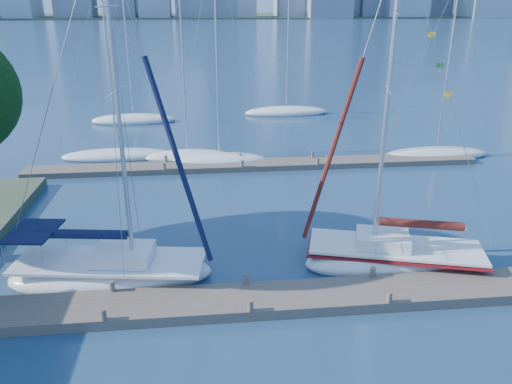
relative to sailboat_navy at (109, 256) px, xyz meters
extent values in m
plane|color=navy|center=(5.27, -2.31, -1.11)|extent=(700.00, 700.00, 0.00)
cube|color=brown|center=(5.27, -2.31, -0.91)|extent=(26.00, 2.00, 0.40)
cube|color=brown|center=(7.27, 13.69, -0.93)|extent=(30.00, 1.80, 0.36)
cube|color=#38472D|center=(5.27, 317.69, -1.11)|extent=(800.00, 100.00, 1.50)
ellipsoid|color=white|center=(0.00, 0.00, -0.87)|extent=(8.29, 3.71, 1.40)
cube|color=white|center=(0.00, 0.00, -0.22)|extent=(7.68, 3.42, 0.11)
cube|color=white|center=(0.55, -0.08, 0.11)|extent=(2.46, 2.00, 0.51)
cylinder|color=silver|center=(0.92, -0.13, 5.86)|extent=(0.17, 0.17, 12.06)
cylinder|color=silver|center=(-0.95, 0.13, 0.86)|extent=(3.77, 0.62, 0.09)
cylinder|color=black|center=(-0.95, 0.13, 0.95)|extent=(3.50, 0.86, 0.37)
cube|color=black|center=(-2.85, 0.40, 1.05)|extent=(1.98, 2.44, 0.07)
ellipsoid|color=white|center=(11.70, 0.06, -0.88)|extent=(8.06, 4.47, 1.34)
cube|color=white|center=(11.70, 0.06, -0.25)|extent=(7.46, 4.13, 0.11)
cube|color=white|center=(11.19, 0.21, 0.06)|extent=(2.51, 2.15, 0.49)
cylinder|color=silver|center=(10.84, 0.31, 5.68)|extent=(0.16, 0.16, 11.78)
cylinder|color=silver|center=(12.59, -0.18, 0.78)|extent=(3.52, 1.06, 0.09)
cylinder|color=#501411|center=(12.59, -0.18, 0.87)|extent=(3.31, 1.24, 0.36)
cube|color=maroon|center=(11.70, 0.06, -0.41)|extent=(7.64, 4.27, 0.09)
ellipsoid|color=white|center=(-2.24, 16.80, -0.92)|extent=(7.98, 2.73, 1.01)
cylinder|color=silver|center=(-2.24, 16.80, 5.53)|extent=(0.11, 0.11, 11.43)
ellipsoid|color=white|center=(2.67, 16.17, -0.93)|extent=(6.09, 2.07, 0.95)
cylinder|color=silver|center=(2.67, 16.17, 4.67)|extent=(0.10, 0.10, 9.81)
ellipsoid|color=white|center=(4.86, 14.77, -0.91)|extent=(6.92, 4.06, 1.07)
cylinder|color=silver|center=(4.86, 14.77, 6.17)|extent=(0.12, 0.12, 12.60)
ellipsoid|color=white|center=(20.32, 14.71, -0.92)|extent=(7.78, 3.04, 1.04)
cylinder|color=silver|center=(20.32, 14.71, 5.41)|extent=(0.11, 0.11, 11.14)
ellipsoid|color=white|center=(-2.47, 27.86, -0.89)|extent=(7.93, 4.45, 1.17)
cylinder|color=silver|center=(-2.47, 27.86, 5.31)|extent=(0.13, 0.13, 10.69)
ellipsoid|color=white|center=(11.96, 29.76, -0.89)|extent=(8.20, 2.71, 1.16)
cylinder|color=silver|center=(11.96, 29.76, 7.09)|extent=(0.13, 0.13, 14.28)
camera|label=1|loc=(3.91, -17.88, 9.48)|focal=35.00mm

